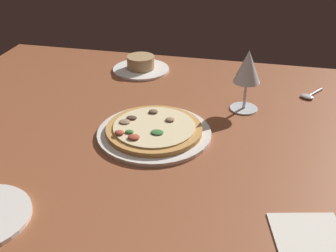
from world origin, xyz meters
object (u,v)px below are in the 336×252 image
(ramekin_on_saucer, at_px, (141,65))
(pizza_main, at_px, (154,131))
(wine_glass_far, at_px, (248,69))
(spoon, at_px, (309,96))

(ramekin_on_saucer, bearing_deg, pizza_main, -69.80)
(pizza_main, relative_size, wine_glass_far, 1.66)
(pizza_main, distance_m, wine_glass_far, 0.30)
(spoon, bearing_deg, wine_glass_far, -146.41)
(spoon, bearing_deg, pizza_main, -141.22)
(pizza_main, xyz_separation_m, ramekin_on_saucer, (-0.15, 0.40, 0.01))
(ramekin_on_saucer, xyz_separation_m, spoon, (0.53, -0.09, -0.01))
(ramekin_on_saucer, distance_m, spoon, 0.54)
(pizza_main, bearing_deg, wine_glass_far, 42.79)
(ramekin_on_saucer, relative_size, spoon, 1.98)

